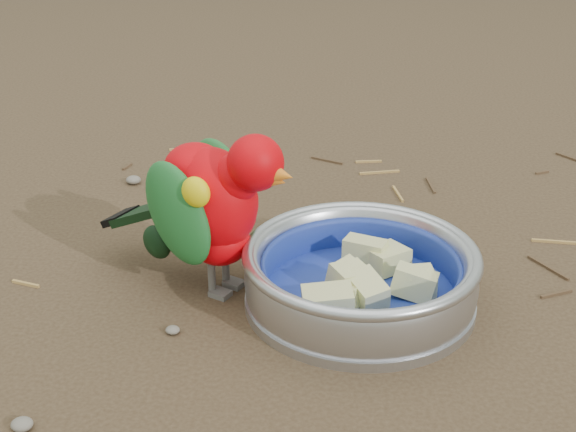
# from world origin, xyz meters

# --- Properties ---
(ground) EXTENTS (60.00, 60.00, 0.00)m
(ground) POSITION_xyz_m (0.00, 0.00, 0.00)
(ground) COLOR #443322
(food_bowl) EXTENTS (0.23, 0.23, 0.02)m
(food_bowl) POSITION_xyz_m (0.12, 0.02, 0.01)
(food_bowl) COLOR #B2B2BA
(food_bowl) RESTS_ON ground
(bowl_wall) EXTENTS (0.23, 0.23, 0.04)m
(bowl_wall) POSITION_xyz_m (0.12, 0.02, 0.04)
(bowl_wall) COLOR #B2B2BA
(bowl_wall) RESTS_ON food_bowl
(fruit_wedges) EXTENTS (0.14, 0.14, 0.03)m
(fruit_wedges) POSITION_xyz_m (0.12, 0.02, 0.03)
(fruit_wedges) COLOR beige
(fruit_wedges) RESTS_ON food_bowl
(lory_parrot) EXTENTS (0.23, 0.18, 0.17)m
(lory_parrot) POSITION_xyz_m (-0.03, 0.04, 0.08)
(lory_parrot) COLOR #D20108
(lory_parrot) RESTS_ON ground
(ground_debris) EXTENTS (0.90, 0.80, 0.01)m
(ground_debris) POSITION_xyz_m (0.04, 0.04, 0.00)
(ground_debris) COLOR #AA8143
(ground_debris) RESTS_ON ground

